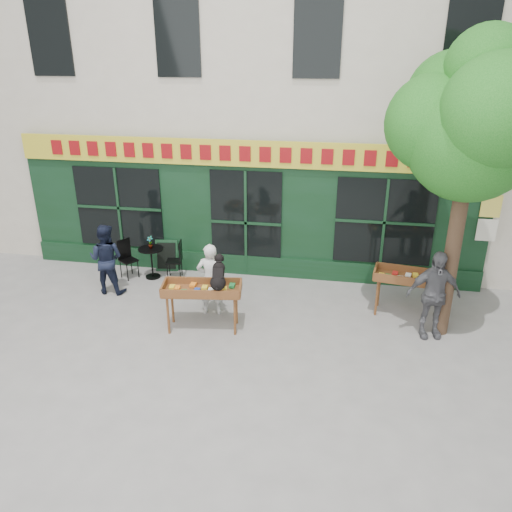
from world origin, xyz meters
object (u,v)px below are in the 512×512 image
(man_left, at_px, (106,259))
(book_cart_right, at_px, (412,280))
(book_cart_center, at_px, (202,291))
(woman, at_px, (211,279))
(man_right, at_px, (433,295))
(bistro_table, at_px, (151,257))
(dog, at_px, (218,272))

(man_left, bearing_deg, book_cart_right, -179.59)
(book_cart_center, distance_m, woman, 0.65)
(book_cart_center, relative_size, man_right, 0.89)
(book_cart_center, relative_size, bistro_table, 2.07)
(woman, height_order, bistro_table, woman)
(bistro_table, bearing_deg, dog, -44.24)
(book_cart_center, xyz_separation_m, dog, (0.35, -0.05, 0.47))
(man_left, bearing_deg, bistro_table, -127.92)
(woman, bearing_deg, man_right, 170.27)
(bistro_table, bearing_deg, man_right, -14.31)
(book_cart_right, relative_size, bistro_table, 2.08)
(bistro_table, bearing_deg, book_cart_center, -48.47)
(woman, height_order, man_left, man_left)
(woman, xyz_separation_m, man_left, (-2.57, 0.56, 0.03))
(man_right, bearing_deg, dog, 176.78)
(dog, distance_m, man_right, 4.10)
(man_right, bearing_deg, book_cart_center, 175.50)
(man_right, bearing_deg, man_left, 163.07)
(woman, bearing_deg, dog, 108.57)
(man_right, relative_size, bistro_table, 2.32)
(book_cart_center, bearing_deg, man_right, -1.28)
(woman, relative_size, man_right, 0.89)
(woman, xyz_separation_m, book_cart_right, (4.09, 0.62, 0.04))
(woman, relative_size, bistro_table, 2.05)
(book_cart_center, bearing_deg, dog, -16.13)
(book_cart_center, height_order, dog, dog)
(book_cart_center, height_order, man_left, man_left)
(man_left, bearing_deg, man_right, 174.24)
(book_cart_center, distance_m, man_left, 2.84)
(man_right, bearing_deg, bistro_table, 154.48)
(dog, bearing_deg, man_right, -0.01)
(book_cart_right, xyz_separation_m, man_left, (-6.66, -0.05, -0.01))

